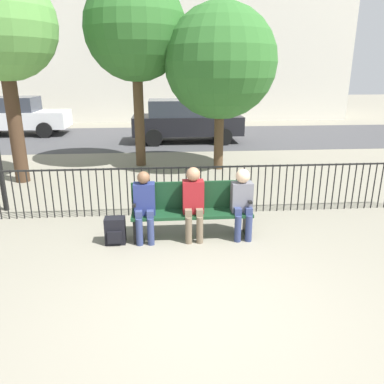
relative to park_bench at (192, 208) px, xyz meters
The scene contains 13 objects.
ground_plane 2.18m from the park_bench, 90.00° to the right, with size 80.00×80.00×0.00m, color gray.
park_bench is the anchor object (origin of this frame).
seated_person_0 0.80m from the park_bench, behind, with size 0.34×0.39×1.17m.
seated_person_1 0.23m from the park_bench, 82.31° to the right, with size 0.34×0.39×1.22m.
seated_person_2 0.85m from the park_bench, ahead, with size 0.34×0.39×1.17m.
backpack 1.30m from the park_bench, behind, with size 0.32×0.26×0.44m.
fence_railing 1.02m from the park_bench, 90.91° to the left, with size 9.01×0.03×0.95m.
tree_0 5.22m from the park_bench, 75.86° to the left, with size 2.98×2.98×4.38m.
tree_1 6.22m from the park_bench, 137.83° to the left, with size 2.49×2.49×4.91m.
tree_2 6.12m from the park_bench, 102.04° to the left, with size 2.75×2.75×5.11m.
street_surface 9.89m from the park_bench, 90.00° to the left, with size 24.00×6.00×0.01m.
parked_car_0 8.87m from the park_bench, 86.98° to the left, with size 4.20×1.94×1.62m.
parked_car_1 12.95m from the park_bench, 121.16° to the left, with size 4.20×1.94×1.62m.
Camera 1 is at (-0.48, -3.70, 2.67)m, focal length 35.00 mm.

